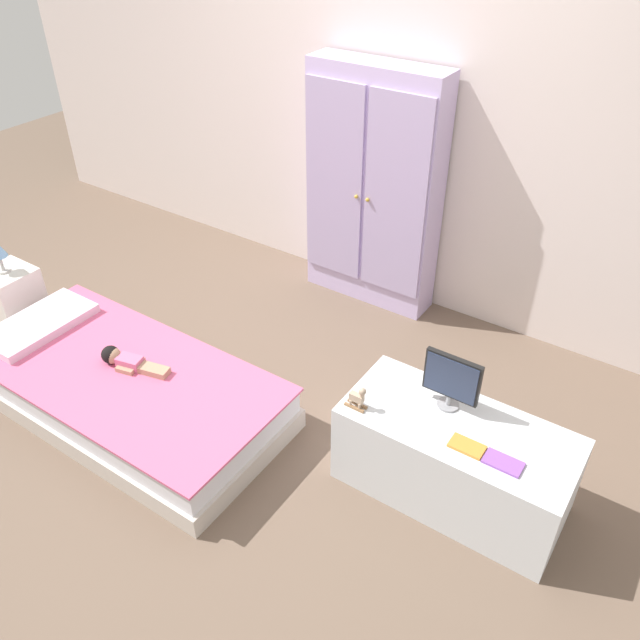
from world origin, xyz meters
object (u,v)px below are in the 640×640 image
(tv_stand, at_px, (454,459))
(rocking_horse_toy, at_px, (358,398))
(doll, at_px, (123,359))
(wardrobe, at_px, (373,190))
(bed, at_px, (126,389))
(book_purple, at_px, (503,463))
(tv_monitor, at_px, (452,379))
(book_orange, at_px, (467,446))
(nightstand, at_px, (14,301))

(tv_stand, distance_m, rocking_horse_toy, 0.53)
(doll, xyz_separation_m, wardrobe, (0.53, 1.67, 0.46))
(bed, xyz_separation_m, tv_stand, (1.68, 0.45, 0.09))
(rocking_horse_toy, bearing_deg, book_purple, 4.33)
(doll, height_order, rocking_horse_toy, rocking_horse_toy)
(tv_monitor, distance_m, book_orange, 0.30)
(nightstand, bearing_deg, tv_stand, 6.56)
(book_orange, height_order, book_purple, book_orange)
(nightstand, height_order, rocking_horse_toy, rocking_horse_toy)
(bed, height_order, wardrobe, wardrobe)
(nightstand, xyz_separation_m, book_purple, (3.04, 0.22, 0.23))
(book_purple, bearing_deg, bed, -169.96)
(nightstand, relative_size, book_purple, 2.68)
(doll, distance_m, wardrobe, 1.81)
(nightstand, xyz_separation_m, tv_stand, (2.80, 0.32, 0.01))
(bed, xyz_separation_m, nightstand, (-1.12, 0.12, 0.08))
(doll, xyz_separation_m, nightstand, (-1.09, 0.09, -0.09))
(doll, bearing_deg, book_orange, 9.62)
(wardrobe, height_order, tv_stand, wardrobe)
(tv_monitor, relative_size, book_purple, 1.76)
(doll, relative_size, nightstand, 0.92)
(book_orange, xyz_separation_m, book_purple, (0.16, 0.00, -0.00))
(book_purple, bearing_deg, nightstand, -175.93)
(doll, distance_m, nightstand, 1.10)
(rocking_horse_toy, bearing_deg, book_orange, 5.68)
(wardrobe, bearing_deg, book_purple, -43.84)
(doll, height_order, nightstand, nightstand)
(nightstand, xyz_separation_m, wardrobe, (1.62, 1.58, 0.55))
(wardrobe, bearing_deg, tv_monitor, -47.25)
(tv_stand, bearing_deg, book_orange, -53.95)
(doll, relative_size, wardrobe, 0.26)
(bed, height_order, tv_monitor, tv_monitor)
(tv_monitor, height_order, book_orange, tv_monitor)
(tv_monitor, xyz_separation_m, book_orange, (0.17, -0.19, -0.15))
(bed, bearing_deg, tv_monitor, 18.35)
(tv_stand, distance_m, book_orange, 0.26)
(tv_stand, xyz_separation_m, rocking_horse_toy, (-0.43, -0.16, 0.28))
(wardrobe, bearing_deg, tv_stand, -46.71)
(nightstand, height_order, tv_stand, tv_stand)
(book_purple, bearing_deg, doll, -171.15)
(doll, bearing_deg, rocking_horse_toy, 11.14)
(doll, relative_size, book_orange, 2.66)
(tv_stand, bearing_deg, doll, -166.55)
(wardrobe, relative_size, book_purple, 9.64)
(nightstand, distance_m, rocking_horse_toy, 2.40)
(tv_monitor, height_order, book_purple, tv_monitor)
(bed, bearing_deg, nightstand, 173.69)
(rocking_horse_toy, height_order, book_orange, rocking_horse_toy)
(tv_monitor, bearing_deg, wardrobe, 132.75)
(rocking_horse_toy, bearing_deg, tv_monitor, 35.56)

